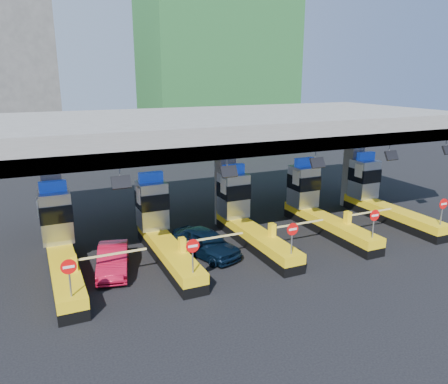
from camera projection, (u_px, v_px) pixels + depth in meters
name	position (u px, v px, depth m)	size (l,w,h in m)	color
ground	(247.00, 241.00, 25.13)	(120.00, 120.00, 0.00)	black
toll_canopy	(226.00, 129.00, 26.05)	(28.00, 12.09, 7.00)	slate
toll_lane_far_left	(60.00, 243.00, 21.02)	(4.43, 8.00, 4.16)	black
toll_lane_left	(160.00, 229.00, 23.01)	(4.43, 8.00, 4.16)	black
toll_lane_center	(245.00, 216.00, 25.01)	(4.43, 8.00, 4.16)	black
toll_lane_right	(317.00, 206.00, 27.00)	(4.43, 8.00, 4.16)	black
toll_lane_far_right	(379.00, 197.00, 29.00)	(4.43, 8.00, 4.16)	black
bg_building_scaffold	(216.00, 35.00, 54.37)	(18.00, 12.00, 28.00)	#1E5926
van	(205.00, 242.00, 22.95)	(1.71, 4.26, 1.45)	black
red_car	(113.00, 260.00, 21.00)	(1.38, 3.95, 1.30)	#AD0D28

